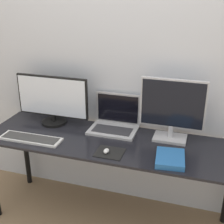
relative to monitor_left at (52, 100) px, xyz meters
name	(u,v)px	position (x,y,z in m)	size (l,w,h in m)	color
wall_back	(123,55)	(0.52, 0.19, 0.35)	(7.00, 0.05, 2.50)	silver
desk	(109,151)	(0.52, -0.16, -0.29)	(1.85, 0.58, 0.70)	black
monitor_left	(52,100)	(0.00, 0.00, 0.00)	(0.59, 0.20, 0.39)	black
monitor_right	(172,109)	(0.94, 0.00, 0.03)	(0.46, 0.17, 0.45)	#B2B2B7
laptop	(115,121)	(0.50, 0.05, -0.14)	(0.36, 0.26, 0.26)	#ADADB2
keyboard	(31,139)	(-0.02, -0.32, -0.19)	(0.46, 0.14, 0.02)	silver
mousepad	(110,153)	(0.58, -0.32, -0.20)	(0.19, 0.16, 0.00)	black
mouse	(106,151)	(0.56, -0.34, -0.18)	(0.03, 0.06, 0.03)	silver
book	(170,159)	(0.98, -0.31, -0.18)	(0.21, 0.25, 0.04)	#235B9E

